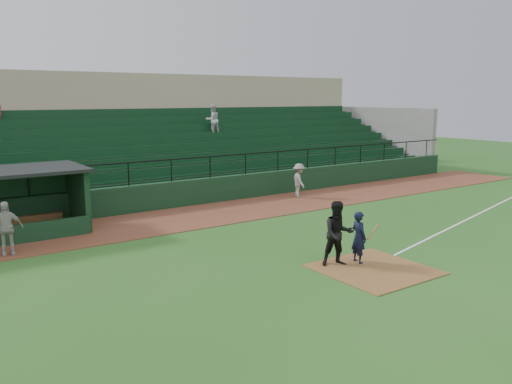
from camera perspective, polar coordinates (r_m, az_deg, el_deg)
ground at (r=16.32m, az=10.18°, el=-7.45°), size 90.00×90.00×0.00m
warning_track at (r=22.47m, az=-4.39°, el=-2.34°), size 40.00×4.00×0.03m
home_plate_dirt at (r=15.67m, az=12.80°, el=-8.25°), size 3.00×3.00×0.03m
foul_line at (r=23.14m, az=22.20°, el=-2.75°), size 17.49×4.44×0.01m
stadium_structure at (r=29.64m, az=-12.84°, el=5.00°), size 38.00×13.08×6.40m
batter_at_plate at (r=15.98m, az=11.19°, el=-4.89°), size 1.02×0.68×1.59m
umpire at (r=15.58m, az=8.98°, el=-4.54°), size 1.16×1.06×1.95m
runner at (r=25.89m, az=4.73°, el=1.27°), size 0.94×1.23×1.68m
dugout_player_a at (r=18.17m, az=-25.71°, el=-3.59°), size 1.06×0.57×1.72m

